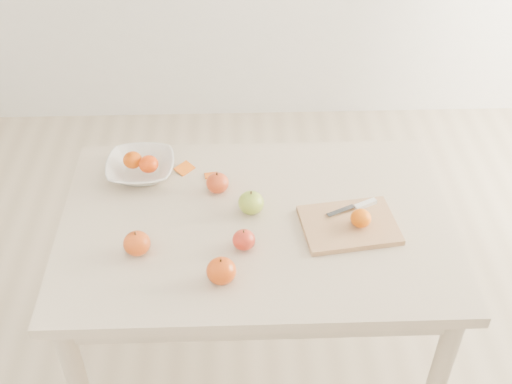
{
  "coord_description": "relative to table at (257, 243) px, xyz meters",
  "views": [
    {
      "loc": [
        -0.05,
        -1.44,
        2.08
      ],
      "look_at": [
        0.0,
        0.05,
        0.82
      ],
      "focal_mm": 45.0,
      "sensor_mm": 36.0,
      "label": 1
    }
  ],
  "objects": [
    {
      "name": "cutting_board",
      "position": [
        0.28,
        -0.04,
        0.11
      ],
      "size": [
        0.31,
        0.24,
        0.02
      ],
      "primitive_type": "cube",
      "rotation": [
        0.0,
        0.0,
        0.14
      ],
      "color": "tan",
      "rests_on": "table"
    },
    {
      "name": "ground",
      "position": [
        0.0,
        0.0,
        -0.65
      ],
      "size": [
        3.5,
        3.5,
        0.0
      ],
      "primitive_type": "plane",
      "color": "#C6B293",
      "rests_on": "ground"
    },
    {
      "name": "fruit_bowl",
      "position": [
        -0.37,
        0.24,
        0.13
      ],
      "size": [
        0.22,
        0.22,
        0.05
      ],
      "primitive_type": "imported",
      "color": "white",
      "rests_on": "table"
    },
    {
      "name": "apple_red_b",
      "position": [
        -0.35,
        -0.13,
        0.13
      ],
      "size": [
        0.08,
        0.08,
        0.07
      ],
      "primitive_type": "ellipsoid",
      "color": "maroon",
      "rests_on": "table"
    },
    {
      "name": "bowl_tangerine_near",
      "position": [
        -0.4,
        0.25,
        0.15
      ],
      "size": [
        0.06,
        0.06,
        0.06
      ],
      "primitive_type": "ellipsoid",
      "color": "#C94E07",
      "rests_on": "fruit_bowl"
    },
    {
      "name": "apple_red_a",
      "position": [
        -0.12,
        0.14,
        0.13
      ],
      "size": [
        0.07,
        0.07,
        0.07
      ],
      "primitive_type": "ellipsoid",
      "color": "maroon",
      "rests_on": "table"
    },
    {
      "name": "board_tangerine",
      "position": [
        0.31,
        -0.05,
        0.14
      ],
      "size": [
        0.06,
        0.06,
        0.05
      ],
      "primitive_type": "ellipsoid",
      "color": "#D75C07",
      "rests_on": "cutting_board"
    },
    {
      "name": "orange_peel_a",
      "position": [
        -0.23,
        0.26,
        0.1
      ],
      "size": [
        0.07,
        0.07,
        0.01
      ],
      "primitive_type": "cube",
      "rotation": [
        0.21,
        0.0,
        0.84
      ],
      "color": "#D85C0F",
      "rests_on": "table"
    },
    {
      "name": "apple_green",
      "position": [
        -0.02,
        0.04,
        0.14
      ],
      "size": [
        0.08,
        0.08,
        0.07
      ],
      "primitive_type": "ellipsoid",
      "color": "olive",
      "rests_on": "table"
    },
    {
      "name": "bowl_tangerine_far",
      "position": [
        -0.34,
        0.22,
        0.15
      ],
      "size": [
        0.06,
        0.06,
        0.06
      ],
      "primitive_type": "ellipsoid",
      "color": "#D93F07",
      "rests_on": "fruit_bowl"
    },
    {
      "name": "apple_red_e",
      "position": [
        -0.04,
        -0.12,
        0.13
      ],
      "size": [
        0.07,
        0.07,
        0.06
      ],
      "primitive_type": "ellipsoid",
      "color": "maroon",
      "rests_on": "table"
    },
    {
      "name": "table",
      "position": [
        0.0,
        0.0,
        0.0
      ],
      "size": [
        1.2,
        0.8,
        0.75
      ],
      "color": "beige",
      "rests_on": "ground"
    },
    {
      "name": "paring_knife",
      "position": [
        0.32,
        0.03,
        0.12
      ],
      "size": [
        0.16,
        0.08,
        0.01
      ],
      "color": "white",
      "rests_on": "cutting_board"
    },
    {
      "name": "orange_peel_b",
      "position": [
        -0.14,
        0.22,
        0.1
      ],
      "size": [
        0.05,
        0.04,
        0.01
      ],
      "primitive_type": "cube",
      "rotation": [
        -0.14,
        0.0,
        0.14
      ],
      "color": "#D3510E",
      "rests_on": "table"
    },
    {
      "name": "apple_red_c",
      "position": [
        -0.1,
        -0.24,
        0.14
      ],
      "size": [
        0.08,
        0.08,
        0.07
      ],
      "primitive_type": "ellipsoid",
      "color": "#8E1705",
      "rests_on": "table"
    }
  ]
}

